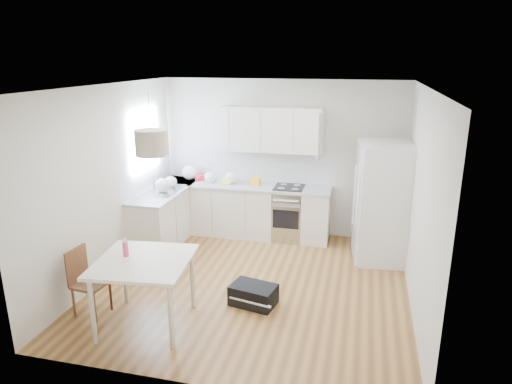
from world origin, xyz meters
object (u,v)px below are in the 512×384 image
refrigerator (383,202)px  dining_table (144,267)px  dining_chair (91,283)px  gym_bag (253,295)px

refrigerator → dining_table: (-2.70, -2.57, -0.18)m
refrigerator → dining_table: refrigerator is taller
dining_table → dining_chair: size_ratio=1.36×
refrigerator → gym_bag: 2.55m
dining_table → dining_chair: (-0.75, 0.04, -0.31)m
gym_bag → dining_table: bearing=-134.9°
gym_bag → dining_chair: bearing=-147.9°
refrigerator → gym_bag: (-1.58, -1.84, -0.79)m
refrigerator → gym_bag: bearing=-136.4°
dining_table → dining_chair: 0.81m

